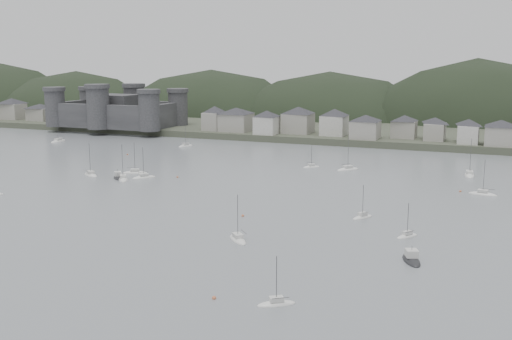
% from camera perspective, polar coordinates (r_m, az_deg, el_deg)
% --- Properties ---
extents(ground, '(900.00, 900.00, 0.00)m').
position_cam_1_polar(ground, '(113.96, -14.49, -9.41)').
color(ground, slate).
rests_on(ground, ground).
extents(far_shore_land, '(900.00, 250.00, 3.00)m').
position_cam_1_polar(far_shore_land, '(387.73, 12.33, 4.87)').
color(far_shore_land, '#383D2D').
rests_on(far_shore_land, ground).
extents(forested_ridge, '(851.55, 103.94, 102.57)m').
position_cam_1_polar(forested_ridge, '(363.33, 12.31, 2.47)').
color(forested_ridge, black).
rests_on(forested_ridge, ground).
extents(castle, '(66.00, 43.00, 20.00)m').
position_cam_1_polar(castle, '(324.54, -12.86, 5.46)').
color(castle, '#323234').
rests_on(castle, far_shore_land).
extents(waterfront_town, '(451.48, 28.46, 12.92)m').
position_cam_1_polar(waterfront_town, '(270.83, 18.90, 3.71)').
color(waterfront_town, gray).
rests_on(waterfront_town, far_shore_land).
extents(sailboat_lead, '(4.89, 5.84, 8.03)m').
position_cam_1_polar(sailboat_lead, '(136.13, 13.94, -6.00)').
color(sailboat_lead, silver).
rests_on(sailboat_lead, ground).
extents(moored_fleet, '(266.31, 173.36, 13.17)m').
position_cam_1_polar(moored_fleet, '(178.57, -4.22, -1.79)').
color(moored_fleet, silver).
rests_on(moored_fleet, ground).
extents(motor_launch_near, '(5.66, 8.42, 3.90)m').
position_cam_1_polar(motor_launch_near, '(120.70, 14.31, -8.12)').
color(motor_launch_near, black).
rests_on(motor_launch_near, ground).
extents(motor_launch_far, '(6.79, 7.15, 3.75)m').
position_cam_1_polar(motor_launch_far, '(199.49, -12.77, -0.68)').
color(motor_launch_far, black).
rests_on(motor_launch_far, ground).
extents(mooring_buoys, '(151.73, 119.33, 0.70)m').
position_cam_1_polar(mooring_buoys, '(167.53, 2.58, -2.60)').
color(mooring_buoys, '#C06740').
rests_on(mooring_buoys, ground).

